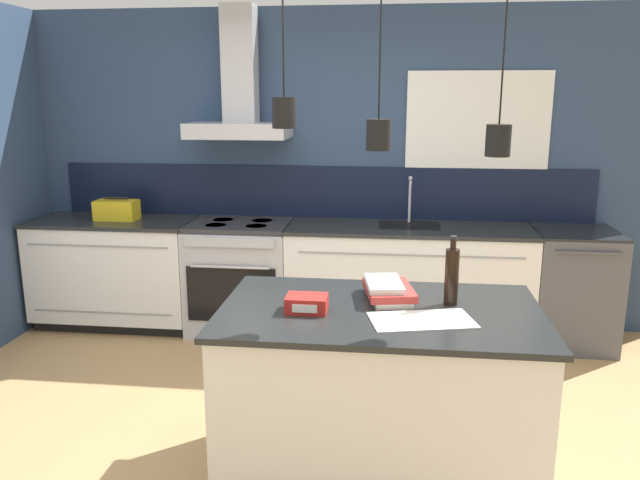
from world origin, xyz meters
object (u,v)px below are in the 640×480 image
(oven_range, at_px, (241,277))
(book_stack, at_px, (388,290))
(dishwasher, at_px, (571,288))
(bottle_on_island, at_px, (452,276))
(red_supply_box, at_px, (307,304))
(yellow_toolbox, at_px, (117,210))

(oven_range, distance_m, book_stack, 2.22)
(dishwasher, bearing_deg, oven_range, -179.91)
(dishwasher, height_order, book_stack, book_stack)
(oven_range, relative_size, book_stack, 2.44)
(bottle_on_island, bearing_deg, book_stack, 171.56)
(oven_range, xyz_separation_m, red_supply_box, (0.83, -2.02, 0.49))
(oven_range, height_order, dishwasher, same)
(bottle_on_island, distance_m, yellow_toolbox, 3.15)
(oven_range, xyz_separation_m, book_stack, (1.21, -1.79, 0.50))
(dishwasher, relative_size, bottle_on_island, 2.63)
(oven_range, bearing_deg, bottle_on_island, -50.29)
(book_stack, bearing_deg, red_supply_box, -149.08)
(yellow_toolbox, bearing_deg, book_stack, -38.62)
(dishwasher, bearing_deg, bottle_on_island, -120.89)
(red_supply_box, bearing_deg, oven_range, 112.42)
(oven_range, xyz_separation_m, dishwasher, (2.62, 0.00, 0.00))
(oven_range, height_order, red_supply_box, red_supply_box)
(red_supply_box, xyz_separation_m, yellow_toolbox, (-1.86, 2.02, 0.04))
(oven_range, distance_m, yellow_toolbox, 1.16)
(bottle_on_island, xyz_separation_m, book_stack, (-0.31, 0.05, -0.10))
(bottle_on_island, relative_size, book_stack, 0.93)
(red_supply_box, bearing_deg, book_stack, 30.92)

